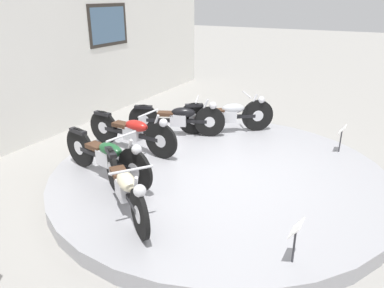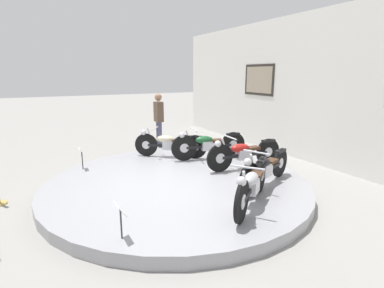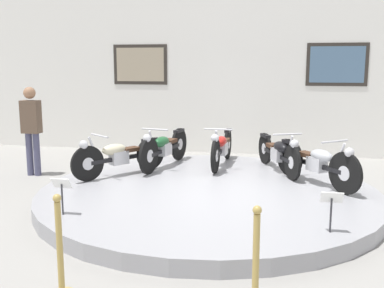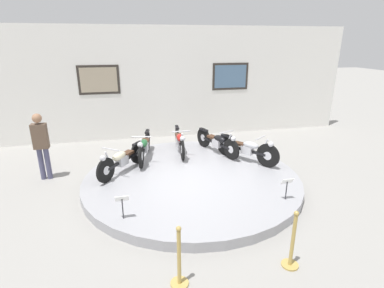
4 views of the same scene
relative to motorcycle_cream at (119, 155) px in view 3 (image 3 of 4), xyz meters
The scene contains 13 objects.
ground_plane 1.93m from the motorcycle_cream, 18.35° to the right, with size 60.00×60.00×0.00m, color gray.
display_platform 1.89m from the motorcycle_cream, 18.35° to the right, with size 5.47×5.47×0.22m, color #99999E.
back_wall 4.28m from the motorcycle_cream, 64.53° to the left, with size 14.00×0.22×4.02m.
motorcycle_cream is the anchor object (origin of this frame).
motorcycle_green 1.04m from the motorcycle_cream, 52.44° to the left, with size 0.59×1.99×0.81m.
motorcycle_red 2.08m from the motorcycle_cream, 33.53° to the left, with size 0.54×2.00×0.80m.
motorcycle_black 2.97m from the motorcycle_cream, 16.19° to the left, with size 0.81×1.85×0.79m.
motorcycle_silver 3.47m from the motorcycle_cream, ahead, with size 1.27×1.64×0.81m.
info_placard_front_left 2.22m from the motorcycle_cream, 89.76° to the right, with size 0.26×0.11×0.51m.
info_placard_front_centre 4.12m from the motorcycle_cream, 32.64° to the right, with size 0.26×0.11×0.51m.
visitor_standing 2.10m from the motorcycle_cream, 165.53° to the left, with size 0.36×0.23×1.78m.
stanchion_post_left_of_entry 3.97m from the motorcycle_cream, 78.06° to the right, with size 0.28×0.28×1.02m.
stanchion_post_right_of_entry 4.70m from the motorcycle_cream, 55.56° to the right, with size 0.28×0.28×1.02m.
Camera 3 is at (1.06, -6.99, 2.20)m, focal length 42.00 mm.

